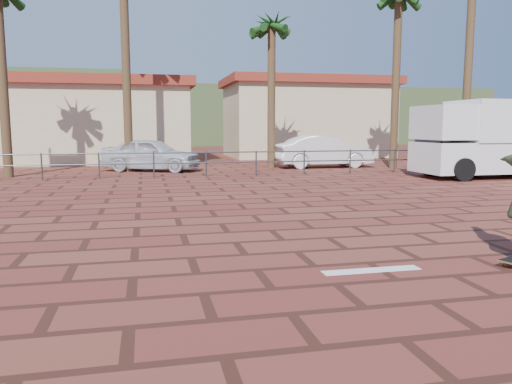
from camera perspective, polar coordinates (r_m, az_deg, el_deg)
The scene contains 12 objects.
ground at distance 7.95m, azimuth 4.70°, elevation -6.83°, with size 120.00×120.00×0.00m, color brown.
paint_stripe at distance 7.12m, azimuth 13.06°, elevation -8.70°, with size 1.40×0.22×0.01m, color white.
guardrail at distance 19.53m, azimuth -5.73°, elevation 3.73°, with size 24.06×0.06×1.00m.
palm_center at distance 23.98m, azimuth 1.80°, elevation 18.10°, with size 2.40×2.40×7.75m.
palm_right at distance 24.80m, azimuth 16.01°, elevation 20.35°, with size 2.40×2.40×9.05m.
building_west at distance 29.59m, azimuth -19.86°, elevation 7.72°, with size 12.60×7.60×4.50m.
building_east at distance 33.00m, azimuth 5.76°, elevation 8.51°, with size 10.60×6.60×5.00m.
hill_front at distance 57.41m, azimuth -10.30°, elevation 8.47°, with size 70.00×18.00×6.00m, color #384C28.
campervan at distance 21.34m, azimuth 25.33°, elevation 5.69°, with size 5.66×2.50×2.93m.
car_silver at distance 22.44m, azimuth -11.88°, elevation 4.23°, with size 1.72×4.29×1.46m, color silver.
car_white at distance 24.10m, azimuth 7.69°, elevation 4.61°, with size 1.61×4.62×1.52m, color white.
street_sign at distance 23.50m, azimuth 22.22°, elevation 6.54°, with size 0.50×0.24×2.55m.
Camera 1 is at (-2.29, -7.35, 1.97)m, focal length 35.00 mm.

